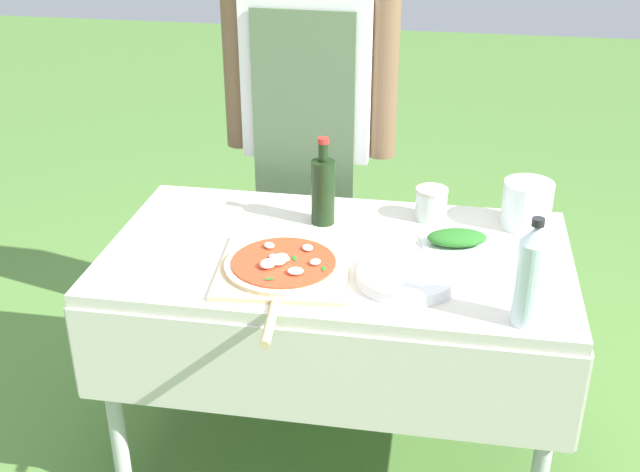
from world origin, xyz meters
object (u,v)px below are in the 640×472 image
at_px(oil_bottle, 323,190).
at_px(sauce_jar, 431,205).
at_px(plate_stack, 407,276).
at_px(water_bottle, 531,275).
at_px(person_cook, 309,112).
at_px(mixing_tub, 527,204).
at_px(prep_table, 337,279).
at_px(pizza_on_peel, 283,268).
at_px(herb_container, 457,239).

height_order(oil_bottle, sauce_jar, oil_bottle).
bearing_deg(sauce_jar, plate_stack, -96.28).
distance_m(water_bottle, sauce_jar, 0.59).
relative_size(person_cook, mixing_tub, 10.77).
xyz_separation_m(prep_table, mixing_tub, (0.52, 0.25, 0.16)).
relative_size(oil_bottle, plate_stack, 1.00).
xyz_separation_m(prep_table, plate_stack, (0.20, -0.14, 0.11)).
relative_size(pizza_on_peel, sauce_jar, 5.52).
height_order(person_cook, sauce_jar, person_cook).
distance_m(person_cook, herb_container, 0.74).
distance_m(plate_stack, sauce_jar, 0.39).
height_order(water_bottle, mixing_tub, water_bottle).
bearing_deg(mixing_tub, water_bottle, -93.11).
relative_size(oil_bottle, water_bottle, 0.97).
xyz_separation_m(oil_bottle, mixing_tub, (0.59, 0.08, -0.04)).
distance_m(water_bottle, plate_stack, 0.34).
xyz_separation_m(person_cook, mixing_tub, (0.71, -0.34, -0.13)).
height_order(prep_table, sauce_jar, sauce_jar).
bearing_deg(plate_stack, prep_table, 145.36).
bearing_deg(water_bottle, plate_stack, 153.15).
bearing_deg(plate_stack, mixing_tub, 50.51).
height_order(pizza_on_peel, water_bottle, water_bottle).
bearing_deg(oil_bottle, person_cook, 105.40).
height_order(pizza_on_peel, mixing_tub, mixing_tub).
distance_m(prep_table, oil_bottle, 0.27).
height_order(water_bottle, sauce_jar, water_bottle).
bearing_deg(mixing_tub, oil_bottle, -172.39).
distance_m(prep_table, mixing_tub, 0.60).
xyz_separation_m(herb_container, plate_stack, (-0.12, -0.22, -0.01)).
xyz_separation_m(person_cook, water_bottle, (0.68, -0.88, -0.07)).
bearing_deg(prep_table, mixing_tub, 25.38).
height_order(oil_bottle, herb_container, oil_bottle).
bearing_deg(prep_table, water_bottle, -30.21).
height_order(prep_table, water_bottle, water_bottle).
bearing_deg(sauce_jar, mixing_tub, -0.01).
xyz_separation_m(prep_table, water_bottle, (0.49, -0.29, 0.22)).
bearing_deg(mixing_tub, person_cook, 153.96).
height_order(mixing_tub, sauce_jar, mixing_tub).
xyz_separation_m(water_bottle, herb_container, (-0.17, 0.37, -0.11)).
relative_size(person_cook, sauce_jar, 15.95).
bearing_deg(sauce_jar, pizza_on_peel, -132.91).
bearing_deg(mixing_tub, prep_table, -154.62).
distance_m(person_cook, sauce_jar, 0.57).
bearing_deg(oil_bottle, mixing_tub, 7.61).
bearing_deg(person_cook, water_bottle, 129.90).
bearing_deg(water_bottle, prep_table, 149.79).
bearing_deg(herb_container, prep_table, -165.93).
bearing_deg(sauce_jar, person_cook, 141.25).
bearing_deg(herb_container, person_cook, 135.00).
bearing_deg(oil_bottle, herb_container, -12.43).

